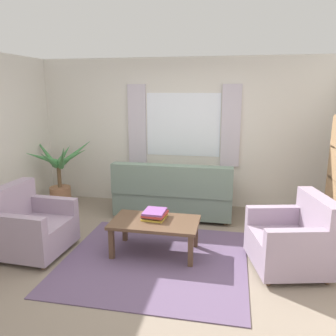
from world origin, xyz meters
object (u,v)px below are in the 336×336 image
armchair_right (294,240)px  book_stack_on_table (155,214)px  armchair_left (30,226)px  potted_plant (60,177)px  coffee_table (155,225)px  couch (174,195)px

armchair_right → book_stack_on_table: 1.70m
armchair_right → armchair_left: bearing=-99.1°
book_stack_on_table → potted_plant: 2.48m
armchair_left → coffee_table: armchair_left is taller
coffee_table → book_stack_on_table: 0.14m
couch → armchair_left: size_ratio=2.16×
armchair_left → book_stack_on_table: bearing=-73.5°
couch → armchair_right: couch is taller
coffee_table → potted_plant: size_ratio=0.90×
couch → coffee_table: bearing=89.9°
book_stack_on_table → potted_plant: potted_plant is taller
coffee_table → book_stack_on_table: book_stack_on_table is taller
armchair_left → coffee_table: 1.59m
couch → armchair_right: 2.17m
potted_plant → couch: bearing=-3.5°
armchair_right → coffee_table: (-1.66, 0.06, 0.03)m
armchair_left → potted_plant: bearing=19.4°
couch → coffee_table: (-0.00, -1.34, 0.01)m
armchair_left → potted_plant: potted_plant is taller
armchair_left → book_stack_on_table: (1.54, 0.38, 0.14)m
couch → armchair_right: bearing=139.9°
armchair_right → coffee_table: 1.66m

